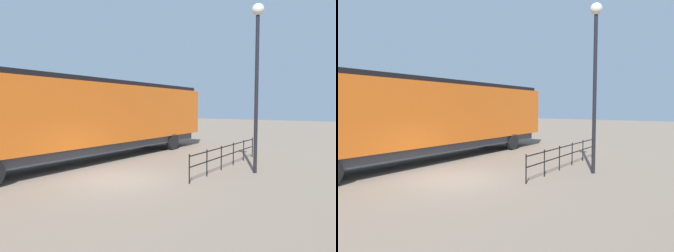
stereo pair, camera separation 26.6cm
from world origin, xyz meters
TOP-DOWN VIEW (x-y plane):
  - ground_plane at (0.00, 0.00)m, footprint 120.00×120.00m
  - locomotive at (-4.17, 2.90)m, footprint 2.87×18.59m
  - lamp_post at (4.14, 4.40)m, footprint 0.52×0.52m
  - platform_fence at (2.67, 4.77)m, footprint 0.05×7.39m

SIDE VIEW (x-z plane):
  - ground_plane at x=0.00m, z-range 0.00..0.00m
  - platform_fence at x=2.67m, z-range 0.16..1.30m
  - locomotive at x=-4.17m, z-range 0.26..4.66m
  - lamp_post at x=4.14m, z-range 1.38..8.76m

